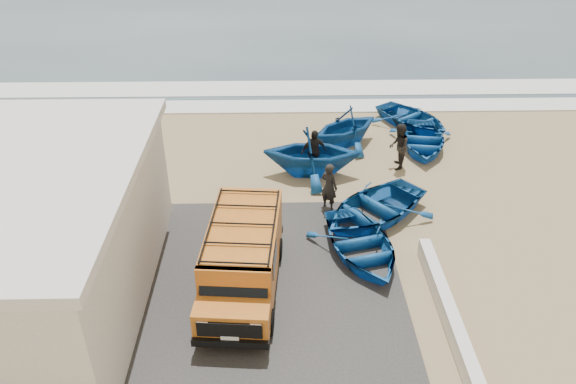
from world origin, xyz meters
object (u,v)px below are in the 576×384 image
object	(u,v)px
boat_far_left	(345,126)
fisherman_back	(314,152)
boat_near_right	(373,208)
boat_mid_left	(312,152)
fisherman_front	(329,187)
boat_near_left	(361,245)
boat_mid_right	(422,140)
boat_far_right	(412,119)
parapet	(448,311)
fisherman_middle	(399,147)
van	(243,256)

from	to	relation	value
boat_far_left	fisherman_back	world-z (taller)	fisherman_back
fisherman_back	boat_near_right	bearing A→B (deg)	-80.34
boat_mid_left	fisherman_front	world-z (taller)	boat_mid_left
boat_near_left	boat_mid_right	size ratio (longest dim) A/B	1.03
boat_mid_left	boat_far_right	size ratio (longest dim) A/B	0.99
parapet	boat_far_left	bearing A→B (deg)	99.19
fisherman_middle	van	bearing A→B (deg)	-28.56
van	boat_far_right	size ratio (longest dim) A/B	1.35
boat_near_left	fisherman_front	size ratio (longest dim) A/B	2.19
fisherman_middle	boat_near_right	bearing A→B (deg)	-11.88
boat_far_right	van	bearing A→B (deg)	-159.93
parapet	boat_mid_right	bearing A→B (deg)	81.24
van	boat_near_left	size ratio (longest dim) A/B	1.30
boat_near_right	fisherman_back	distance (m)	3.89
boat_near_left	boat_far_left	distance (m)	7.86
parapet	fisherman_front	xyz separation A→B (m)	(-2.86, 5.67, 0.64)
van	fisherman_back	xyz separation A→B (m)	(2.47, 6.91, -0.24)
boat_mid_left	boat_far_left	size ratio (longest dim) A/B	1.13
boat_far_left	boat_far_right	world-z (taller)	boat_far_left
boat_mid_right	boat_far_right	xyz separation A→B (m)	(0.04, 2.25, -0.00)
boat_mid_right	boat_far_right	bearing A→B (deg)	97.87
fisherman_front	boat_far_left	bearing A→B (deg)	-62.59
boat_mid_right	boat_far_right	distance (m)	2.25
boat_mid_right	fisherman_back	size ratio (longest dim) A/B	2.10
boat_near_left	boat_mid_left	size ratio (longest dim) A/B	1.05
boat_far_right	fisherman_front	world-z (taller)	fisherman_front
boat_near_right	fisherman_back	xyz separation A→B (m)	(-1.91, 3.35, 0.47)
parapet	fisherman_front	distance (m)	6.39
boat_mid_left	van	bearing A→B (deg)	164.26
fisherman_front	fisherman_middle	world-z (taller)	fisherman_middle
boat_far_left	van	bearing A→B (deg)	-58.40
boat_near_left	fisherman_back	xyz separation A→B (m)	(-1.20, 5.45, 0.51)
boat_near_left	boat_far_left	size ratio (longest dim) A/B	1.19
parapet	boat_mid_left	world-z (taller)	boat_mid_left
boat_mid_left	parapet	bearing A→B (deg)	-154.08
van	fisherman_front	world-z (taller)	van
parapet	boat_far_right	bearing A→B (deg)	82.61
boat_mid_left	boat_far_left	world-z (taller)	boat_mid_left
van	fisherman_middle	size ratio (longest dim) A/B	2.73
parapet	boat_far_left	xyz separation A→B (m)	(-1.74, 10.73, 0.62)
boat_far_left	boat_mid_left	bearing A→B (deg)	-67.42
van	fisherman_front	bearing A→B (deg)	60.59
parapet	van	world-z (taller)	van
boat_near_right	boat_mid_right	distance (m)	6.10
boat_mid_left	fisherman_middle	size ratio (longest dim) A/B	2.00
boat_mid_left	boat_near_right	bearing A→B (deg)	-144.28
parapet	van	bearing A→B (deg)	166.05
boat_far_right	fisherman_middle	size ratio (longest dim) A/B	2.03
van	boat_near_right	world-z (taller)	van
parapet	boat_mid_right	world-z (taller)	boat_mid_right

